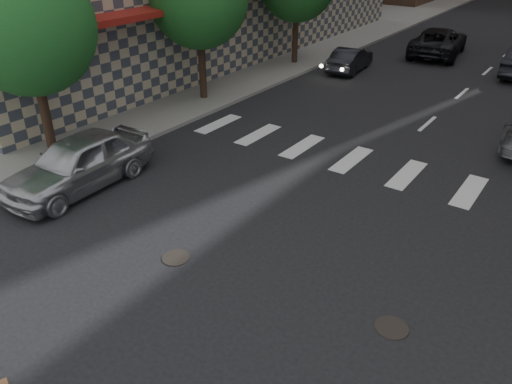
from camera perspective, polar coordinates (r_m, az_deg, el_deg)
ground at (r=10.89m, az=-5.75°, el=-14.16°), size 160.00×160.00×0.00m
sidewalk_left at (r=33.47m, az=-2.27°, el=16.06°), size 13.00×80.00×0.15m
tree_a at (r=17.63m, az=-24.37°, el=17.40°), size 4.20×4.20×6.60m
manhole_b at (r=12.64m, az=-9.15°, el=-7.41°), size 0.70×0.70×0.02m
manhole_c at (r=10.98m, az=15.23°, el=-14.72°), size 0.70×0.70×0.02m
silver_sedan at (r=16.25m, az=-19.61°, el=3.20°), size 2.17×4.99×1.67m
traffic_car_a at (r=28.79m, az=10.73°, el=14.68°), size 1.76×4.01×1.28m
traffic_car_c at (r=33.73m, az=20.12°, el=15.83°), size 3.50×6.24×1.65m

